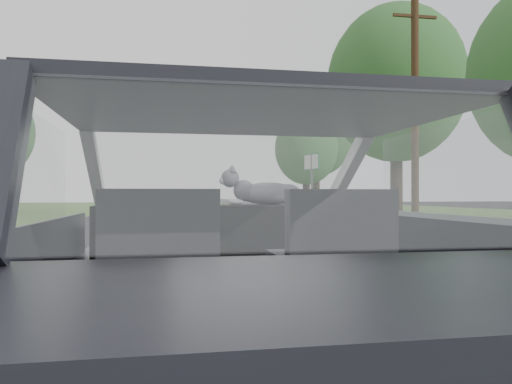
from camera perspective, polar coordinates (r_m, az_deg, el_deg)
name	(u,v)px	position (r m, az deg, el deg)	size (l,w,h in m)	color
subject_car	(240,261)	(2.57, -1.89, -7.91)	(1.80, 4.00, 1.45)	black
dashboard	(225,229)	(3.18, -3.59, -4.20)	(1.58, 0.45, 0.30)	black
driver_seat	(160,237)	(2.24, -10.96, -5.05)	(0.50, 0.72, 0.42)	#242429
passenger_seat	(333,234)	(2.37, 8.82, -4.79)	(0.50, 0.72, 0.42)	#242429
steering_wheel	(160,221)	(2.85, -10.87, -3.23)	(0.36, 0.36, 0.04)	black
cat	(269,192)	(3.24, 1.47, -0.01)	(0.56, 0.18, 0.25)	slate
guardrail	(343,213)	(13.38, 9.96, -2.40)	(0.05, 90.00, 0.32)	gray
other_car	(171,202)	(26.89, -9.72, -1.11)	(1.67, 4.23, 1.39)	silver
highway_sign	(312,188)	(19.62, 6.41, 0.48)	(0.11, 1.07, 2.68)	#10612B
utility_pole	(415,109)	(18.67, 17.72, 9.04)	(0.27, 0.27, 8.19)	#321C11
tree_1	(396,114)	(23.73, 15.74, 8.53)	(6.22, 6.22, 9.42)	#2B5E2A
tree_2	(306,163)	(33.80, 5.77, 3.33)	(4.25, 4.25, 6.44)	#2B5E2A
tree_3	(316,150)	(40.83, 6.91, 4.83)	(6.25, 6.25, 9.47)	#2B5E2A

